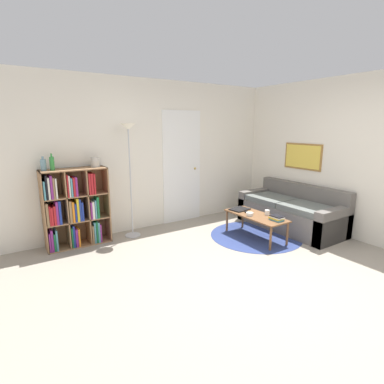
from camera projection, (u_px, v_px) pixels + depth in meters
ground_plane at (267, 284)px, 3.51m from camera, size 14.00×14.00×0.00m
wall_back at (162, 155)px, 5.43m from camera, size 7.51×0.11×2.60m
wall_right at (304, 154)px, 5.52m from camera, size 0.08×5.64×2.60m
rug at (256, 235)px, 5.05m from camera, size 1.51×1.51×0.01m
bookshelf at (74, 209)px, 4.54m from camera, size 0.94×0.34×1.19m
floor_lamp at (129, 147)px, 4.74m from camera, size 0.26×0.26×1.86m
couch at (292, 213)px, 5.42m from camera, size 0.84×1.85×0.77m
coffee_table at (256, 217)px, 4.89m from camera, size 0.45×1.09×0.39m
laptop at (240, 209)px, 5.17m from camera, size 0.35×0.29×0.02m
bowl at (250, 214)px, 4.83m from camera, size 0.11×0.11×0.05m
book_stack_on_table at (277, 218)px, 4.58m from camera, size 0.15×0.20×0.08m
cup at (267, 212)px, 4.88m from camera, size 0.08×0.08×0.08m
remote at (248, 213)px, 4.97m from camera, size 0.06×0.15×0.02m
bottle_left at (43, 165)px, 4.22m from camera, size 0.08×0.08×0.20m
bottle_middle at (52, 163)px, 4.24m from camera, size 0.06×0.06×0.24m
vase_on_shelf at (95, 162)px, 4.59m from camera, size 0.13×0.13×0.15m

